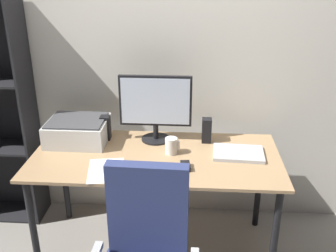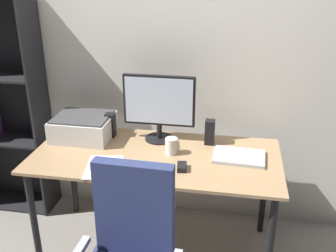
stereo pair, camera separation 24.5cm
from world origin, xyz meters
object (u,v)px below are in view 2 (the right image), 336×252
(keyboard, at_px, (141,166))
(coffee_mug, at_px, (172,146))
(mouse, at_px, (182,167))
(laptop, at_px, (239,157))
(speaker_left, at_px, (110,125))
(desk, at_px, (156,165))
(printer, at_px, (83,127))
(speaker_right, at_px, (210,132))
(bookshelf, at_px, (3,109))
(monitor, at_px, (159,104))

(keyboard, xyz_separation_m, coffee_mug, (0.15, 0.21, 0.05))
(mouse, height_order, laptop, mouse)
(keyboard, xyz_separation_m, speaker_left, (-0.32, 0.41, 0.08))
(desk, relative_size, laptop, 4.97)
(desk, relative_size, printer, 3.97)
(speaker_right, bearing_deg, bookshelf, 174.82)
(laptop, relative_size, speaker_right, 1.88)
(desk, bearing_deg, printer, 162.49)
(mouse, relative_size, speaker_right, 0.56)
(desk, distance_m, laptop, 0.54)
(monitor, height_order, printer, monitor)
(desk, relative_size, coffee_mug, 14.74)
(desk, height_order, printer, printer)
(keyboard, bearing_deg, laptop, 23.85)
(keyboard, bearing_deg, mouse, 7.58)
(mouse, relative_size, speaker_left, 0.56)
(laptop, xyz_separation_m, bookshelf, (-1.81, 0.33, 0.08))
(laptop, xyz_separation_m, printer, (-1.08, 0.13, 0.07))
(monitor, relative_size, mouse, 5.08)
(mouse, bearing_deg, monitor, 111.89)
(desk, distance_m, coffee_mug, 0.17)
(mouse, distance_m, speaker_right, 0.41)
(coffee_mug, relative_size, speaker_right, 0.63)
(bookshelf, bearing_deg, printer, -15.04)
(mouse, xyz_separation_m, bookshelf, (-1.47, 0.53, 0.07))
(coffee_mug, bearing_deg, keyboard, -125.51)
(coffee_mug, height_order, speaker_left, speaker_left)
(desk, bearing_deg, mouse, -39.64)
(coffee_mug, distance_m, laptop, 0.43)
(mouse, distance_m, laptop, 0.39)
(mouse, distance_m, bookshelf, 1.57)
(laptop, height_order, speaker_left, speaker_left)
(monitor, relative_size, speaker_left, 2.87)
(desk, height_order, coffee_mug, coffee_mug)
(desk, distance_m, keyboard, 0.21)
(mouse, bearing_deg, laptop, 24.40)
(coffee_mug, height_order, laptop, coffee_mug)
(mouse, height_order, speaker_right, speaker_right)
(keyboard, bearing_deg, printer, 147.26)
(speaker_right, bearing_deg, keyboard, -133.23)
(mouse, relative_size, printer, 0.24)
(monitor, bearing_deg, desk, -84.82)
(mouse, height_order, coffee_mug, coffee_mug)
(keyboard, height_order, bookshelf, bookshelf)
(laptop, height_order, speaker_right, speaker_right)
(speaker_left, height_order, printer, speaker_left)
(desk, relative_size, monitor, 3.26)
(bookshelf, bearing_deg, keyboard, -24.22)
(speaker_right, bearing_deg, mouse, -109.04)
(desk, bearing_deg, coffee_mug, 17.77)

